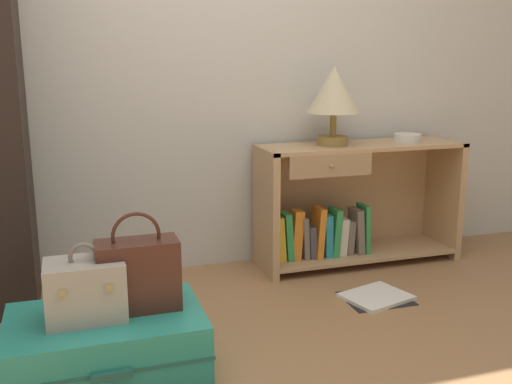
{
  "coord_description": "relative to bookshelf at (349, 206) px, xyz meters",
  "views": [
    {
      "loc": [
        -0.62,
        -1.7,
        1.17
      ],
      "look_at": [
        0.21,
        0.87,
        0.55
      ],
      "focal_mm": 41.02,
      "sensor_mm": 36.0,
      "label": 1
    }
  ],
  "objects": [
    {
      "name": "suitcase_large",
      "position": [
        -1.44,
        -0.85,
        -0.22
      ],
      "size": [
        0.73,
        0.49,
        0.23
      ],
      "color": "teal",
      "rests_on": "ground_plane"
    },
    {
      "name": "handbag",
      "position": [
        -1.31,
        -0.83,
        0.04
      ],
      "size": [
        0.31,
        0.15,
        0.38
      ],
      "color": "#472319",
      "rests_on": "suitcase_large"
    },
    {
      "name": "back_wall",
      "position": [
        -0.9,
        0.24,
        0.96
      ],
      "size": [
        6.4,
        0.1,
        2.6
      ],
      "primitive_type": "cube",
      "color": "beige",
      "rests_on": "ground_plane"
    },
    {
      "name": "table_lamp",
      "position": [
        -0.12,
        -0.01,
        0.65
      ],
      "size": [
        0.3,
        0.3,
        0.43
      ],
      "color": "olive",
      "rests_on": "bookshelf"
    },
    {
      "name": "bowl",
      "position": [
        0.35,
        -0.02,
        0.38
      ],
      "size": [
        0.15,
        0.15,
        0.05
      ],
      "primitive_type": "cylinder",
      "color": "silver",
      "rests_on": "bookshelf"
    },
    {
      "name": "open_book_on_floor",
      "position": [
        -0.12,
        -0.55,
        -0.33
      ],
      "size": [
        0.36,
        0.33,
        0.02
      ],
      "color": "white",
      "rests_on": "ground_plane"
    },
    {
      "name": "bookshelf",
      "position": [
        0.0,
        0.0,
        0.0
      ],
      "size": [
        1.18,
        0.37,
        0.7
      ],
      "color": "tan",
      "rests_on": "ground_plane"
    },
    {
      "name": "train_case",
      "position": [
        -1.5,
        -0.86,
        0.01
      ],
      "size": [
        0.28,
        0.21,
        0.29
      ],
      "color": "#A89E8E",
      "rests_on": "suitcase_large"
    }
  ]
}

